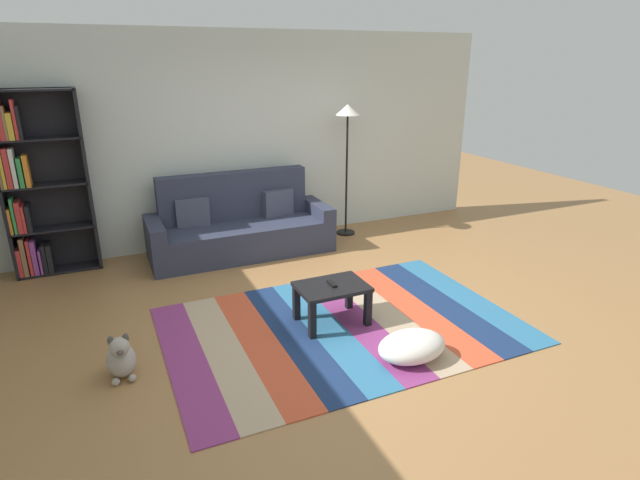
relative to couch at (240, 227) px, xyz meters
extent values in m
plane|color=#9E7042|center=(0.39, -2.02, -0.34)|extent=(14.00, 14.00, 0.00)
cube|color=silver|center=(0.39, 0.53, 1.01)|extent=(6.80, 0.10, 2.70)
cube|color=#843370|center=(-1.11, -2.25, -0.33)|extent=(0.32, 2.13, 0.01)
cube|color=tan|center=(-0.79, -2.25, -0.33)|extent=(0.32, 2.13, 0.01)
cube|color=#C64C2D|center=(-0.47, -2.25, -0.33)|extent=(0.32, 2.13, 0.01)
cube|color=navy|center=(-0.15, -2.25, -0.33)|extent=(0.32, 2.13, 0.01)
cube|color=teal|center=(0.17, -2.25, -0.33)|extent=(0.32, 2.13, 0.01)
cube|color=#843370|center=(0.49, -2.25, -0.33)|extent=(0.32, 2.13, 0.01)
cube|color=tan|center=(0.81, -2.25, -0.33)|extent=(0.32, 2.13, 0.01)
cube|color=#C64C2D|center=(1.13, -2.25, -0.33)|extent=(0.32, 2.13, 0.01)
cube|color=navy|center=(1.45, -2.25, -0.33)|extent=(0.32, 2.13, 0.01)
cube|color=teal|center=(1.77, -2.25, -0.33)|extent=(0.32, 2.13, 0.01)
cube|color=#2D3347|center=(0.00, -0.07, -0.14)|extent=(1.90, 0.80, 0.40)
cube|color=#2D3347|center=(0.00, 0.23, 0.36)|extent=(1.90, 0.20, 0.60)
cube|color=#2D3347|center=(-1.04, -0.07, -0.06)|extent=(0.18, 0.80, 0.56)
cube|color=#2D3347|center=(1.04, -0.07, -0.06)|extent=(0.18, 0.80, 0.56)
cube|color=#42475B|center=(-0.55, 0.11, 0.22)|extent=(0.42, 0.19, 0.36)
cube|color=#42475B|center=(0.55, 0.11, 0.22)|extent=(0.42, 0.19, 0.36)
cube|color=black|center=(-2.53, 0.28, 0.69)|extent=(0.04, 0.28, 2.06)
cube|color=black|center=(-1.66, 0.28, 0.69)|extent=(0.04, 0.28, 2.06)
cube|color=black|center=(-2.10, 0.41, 0.69)|extent=(0.90, 0.01, 2.06)
cube|color=black|center=(-2.10, 0.28, -0.32)|extent=(0.86, 0.28, 0.02)
cube|color=black|center=(-2.10, 0.28, 0.19)|extent=(0.86, 0.28, 0.02)
cube|color=black|center=(-2.10, 0.28, 0.69)|extent=(0.86, 0.28, 0.02)
cube|color=black|center=(-2.10, 0.28, 1.20)|extent=(0.86, 0.28, 0.02)
cube|color=black|center=(-2.10, 0.28, 1.71)|extent=(0.86, 0.28, 0.02)
cube|color=red|center=(-2.49, 0.27, -0.15)|extent=(0.04, 0.24, 0.32)
cube|color=#8C6647|center=(-2.44, 0.24, -0.09)|extent=(0.05, 0.18, 0.44)
cube|color=red|center=(-2.38, 0.24, -0.10)|extent=(0.03, 0.18, 0.41)
cube|color=purple|center=(-2.34, 0.25, -0.11)|extent=(0.05, 0.21, 0.40)
cube|color=purple|center=(-2.28, 0.25, -0.17)|extent=(0.03, 0.20, 0.28)
cube|color=black|center=(-2.24, 0.26, -0.14)|extent=(0.04, 0.23, 0.33)
cube|color=black|center=(-2.19, 0.25, -0.14)|extent=(0.05, 0.21, 0.33)
cube|color=orange|center=(-2.50, 0.24, 0.34)|extent=(0.03, 0.19, 0.28)
cube|color=green|center=(-2.45, 0.25, 0.40)|extent=(0.03, 0.20, 0.40)
cube|color=red|center=(-2.41, 0.26, 0.37)|extent=(0.05, 0.23, 0.35)
cube|color=red|center=(-2.36, 0.26, 0.35)|extent=(0.03, 0.22, 0.30)
cube|color=black|center=(-2.32, 0.28, 0.35)|extent=(0.04, 0.26, 0.30)
cube|color=#8C6647|center=(-2.50, 0.23, 0.86)|extent=(0.03, 0.17, 0.32)
cube|color=gold|center=(-2.47, 0.23, 0.91)|extent=(0.03, 0.17, 0.41)
cube|color=red|center=(-2.42, 0.24, 0.92)|extent=(0.05, 0.20, 0.43)
cube|color=silver|center=(-2.36, 0.24, 0.91)|extent=(0.04, 0.18, 0.42)
cube|color=green|center=(-2.31, 0.26, 0.86)|extent=(0.04, 0.23, 0.31)
cube|color=orange|center=(-2.25, 0.24, 0.88)|extent=(0.05, 0.19, 0.34)
cube|color=red|center=(-2.40, 0.25, 1.43)|extent=(0.05, 0.20, 0.44)
cube|color=#8C6647|center=(-2.36, 0.23, 1.38)|extent=(0.03, 0.17, 0.35)
cube|color=gold|center=(-2.32, 0.23, 1.35)|extent=(0.05, 0.17, 0.28)
cube|color=red|center=(-2.26, 0.23, 1.41)|extent=(0.03, 0.17, 0.41)
cube|color=black|center=(-2.23, 0.26, 1.38)|extent=(0.03, 0.22, 0.35)
cube|color=black|center=(0.27, -2.15, 0.03)|extent=(0.64, 0.46, 0.04)
cube|color=black|center=(-0.01, -2.34, -0.16)|extent=(0.06, 0.06, 0.34)
cube|color=black|center=(0.55, -2.34, -0.16)|extent=(0.06, 0.06, 0.34)
cube|color=black|center=(-0.01, -1.97, -0.16)|extent=(0.06, 0.06, 0.34)
cube|color=black|center=(0.55, -1.97, -0.16)|extent=(0.06, 0.06, 0.34)
ellipsoid|color=white|center=(0.60, -3.00, -0.21)|extent=(0.59, 0.40, 0.24)
ellipsoid|color=#9E998E|center=(-1.59, -2.23, -0.21)|extent=(0.22, 0.30, 0.26)
sphere|color=#9E998E|center=(-1.59, -2.34, -0.03)|extent=(0.15, 0.15, 0.15)
ellipsoid|color=#474440|center=(-1.59, -2.40, -0.04)|extent=(0.06, 0.07, 0.05)
ellipsoid|color=#474440|center=(-1.65, -2.32, 0.02)|extent=(0.05, 0.04, 0.08)
ellipsoid|color=#474440|center=(-1.54, -2.32, 0.02)|extent=(0.05, 0.04, 0.08)
sphere|color=#9E998E|center=(-1.65, -2.37, -0.31)|extent=(0.06, 0.06, 0.06)
sphere|color=#9E998E|center=(-1.53, -2.37, -0.31)|extent=(0.06, 0.06, 0.06)
cylinder|color=black|center=(1.56, 0.12, -0.32)|extent=(0.26, 0.26, 0.02)
cylinder|color=black|center=(1.56, 0.12, 0.50)|extent=(0.03, 0.03, 1.62)
cone|color=white|center=(1.56, 0.12, 1.38)|extent=(0.32, 0.32, 0.14)
cube|color=black|center=(0.27, -2.15, 0.06)|extent=(0.05, 0.15, 0.02)
camera|label=1|loc=(-1.58, -6.01, 2.02)|focal=28.67mm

